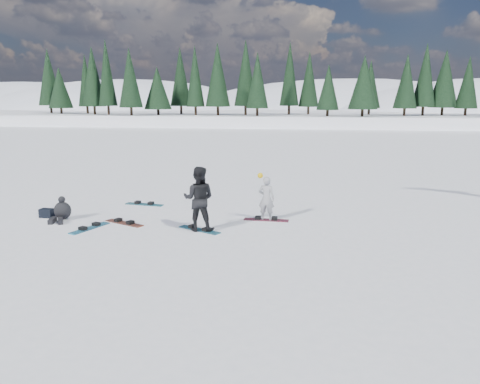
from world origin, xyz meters
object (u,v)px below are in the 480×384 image
snowboarder_woman (266,198)px  gear_bag (47,213)px  seated_rider (62,211)px  snowboard_loose_c (144,204)px  snowboarder_man (199,199)px  snowboard_loose_a (90,228)px  snowboard_loose_b (124,223)px

snowboarder_woman → gear_bag: size_ratio=3.62×
seated_rider → snowboard_loose_c: bearing=31.0°
snowboarder_man → gear_bag: (-5.55, 0.79, -0.85)m
snowboard_loose_a → seated_rider: bearing=77.9°
snowboard_loose_a → snowboard_loose_c: same height
snowboard_loose_b → snowboarder_woman: bearing=38.0°
gear_bag → snowboard_loose_c: size_ratio=0.30×
snowboarder_man → snowboard_loose_b: (-2.61, 0.41, -0.99)m
snowboard_loose_b → seated_rider: bearing=-158.5°
snowboarder_man → snowboarder_woman: bearing=-143.8°
snowboarder_woman → snowboard_loose_a: snowboarder_woman is taller
snowboarder_man → seated_rider: (-4.85, 0.54, -0.69)m
snowboarder_man → snowboard_loose_a: (-3.46, -0.32, -0.99)m
snowboard_loose_c → snowboard_loose_b: (0.29, -2.71, 0.00)m
snowboarder_woman → seated_rider: 6.87m
snowboarder_man → snowboard_loose_c: (-2.90, 3.12, -0.99)m
snowboarder_man → snowboard_loose_b: snowboarder_man is taller
snowboarder_man → snowboard_loose_b: bearing=-10.1°
snowboard_loose_c → snowboard_loose_b: 2.72m
snowboarder_woman → snowboard_loose_b: size_ratio=1.09×
snowboard_loose_a → gear_bag: bearing=81.6°
snowboarder_man → snowboard_loose_a: 3.61m
snowboarder_man → snowboard_loose_a: bearing=4.1°
snowboarder_woman → snowboard_loose_b: bearing=21.3°
gear_bag → snowboard_loose_c: 3.53m
snowboarder_man → snowboard_loose_a: snowboarder_man is taller
gear_bag → snowboard_loose_b: (2.94, -0.38, -0.14)m
snowboarder_man → snowboard_loose_c: bearing=-48.2°
seated_rider → snowboarder_man: bearing=-28.3°
snowboarder_woman → snowboard_loose_a: bearing=26.5°
snowboard_loose_c → snowboarder_woman: bearing=-11.3°
gear_bag → snowboarder_man: bearing=-8.1°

